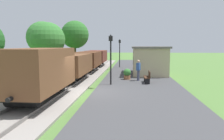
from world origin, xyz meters
The scene contains 16 objects.
ground_plane centered at (0.00, 0.00, 0.00)m, with size 160.00×160.00×0.00m, color #517A38.
platform_slab centered at (3.20, 0.00, 0.12)m, with size 6.00×60.00×0.25m, color #424244.
track_ballast centered at (-2.40, 0.00, 0.06)m, with size 3.80×60.00×0.12m, color gray.
rail_near centered at (-1.68, 0.00, 0.19)m, with size 0.07×60.00×0.14m, color slate.
rail_far centered at (-3.12, 0.00, 0.19)m, with size 0.07×60.00×0.14m, color slate.
freight_train centered at (-2.40, 7.31, 1.48)m, with size 2.50×26.00×2.72m.
station_hut centered at (4.40, 8.98, 1.65)m, with size 3.50×5.80×2.78m.
bench_near_hut centered at (3.88, 3.55, 0.72)m, with size 0.42×1.50×0.91m.
bench_down_platform centered at (3.88, 13.48, 0.72)m, with size 0.42×1.50×0.91m.
person_waiting centered at (3.18, 4.53, 1.18)m, with size 0.38×0.45×1.71m.
potted_planter centered at (2.26, 5.14, 0.72)m, with size 0.64×0.64×0.92m.
lamp_post_near centered at (1.09, 2.59, 2.80)m, with size 0.28×0.28×3.70m.
lamp_post_far centered at (1.09, 15.09, 2.80)m, with size 0.28×0.28×3.70m.
tree_trackside_far centered at (-6.11, 8.92, 3.73)m, with size 3.59×3.59×5.53m.
tree_field_left centered at (-8.75, 13.98, 4.12)m, with size 4.09×4.09×6.18m.
tree_field_distant centered at (-5.99, 19.62, 4.75)m, with size 4.21×4.21×6.87m.
Camera 1 is at (2.57, -13.19, 3.15)m, focal length 34.74 mm.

